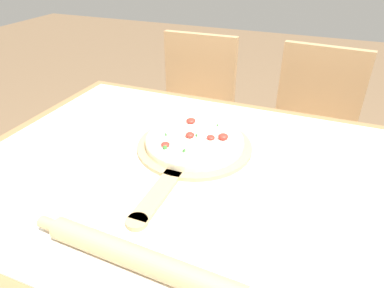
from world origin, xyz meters
TOP-DOWN VIEW (x-y plane):
  - dining_table at (0.00, 0.00)m, footprint 1.20×0.95m
  - towel_cloth at (0.00, 0.00)m, footprint 1.12×0.87m
  - pizza_peel at (0.00, 0.08)m, footprint 0.34×0.53m
  - pizza at (0.00, 0.11)m, footprint 0.29×0.29m
  - rolling_pin at (0.07, -0.33)m, footprint 0.49×0.06m
  - chair_left at (-0.29, 0.82)m, footprint 0.41×0.41m
  - chair_right at (0.30, 0.82)m, footprint 0.44×0.44m

SIDE VIEW (x-z plane):
  - chair_left at x=-0.29m, z-range 0.07..0.97m
  - chair_right at x=0.30m, z-range 0.07..0.97m
  - dining_table at x=0.00m, z-range 0.27..1.03m
  - towel_cloth at x=0.00m, z-range 0.76..0.77m
  - pizza_peel at x=0.00m, z-range 0.77..0.78m
  - rolling_pin at x=0.07m, z-range 0.77..0.81m
  - pizza at x=0.00m, z-range 0.77..0.81m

